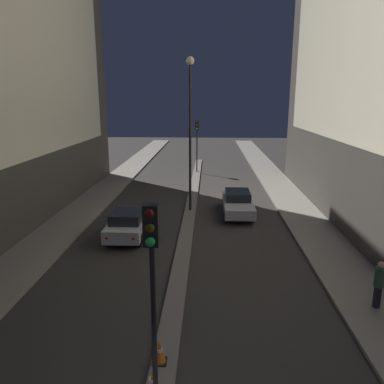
{
  "coord_description": "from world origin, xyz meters",
  "views": [
    {
      "loc": [
        1.18,
        -4.72,
        7.23
      ],
      "look_at": [
        -0.04,
        21.99,
        0.5
      ],
      "focal_mm": 35.0,
      "sensor_mm": 36.0,
      "label": 1
    }
  ],
  "objects_px": {
    "traffic_cone_near": "(154,382)",
    "pedestrian_on_right_sidewalk": "(379,283)",
    "street_lamp": "(190,114)",
    "traffic_cone_far": "(160,351)",
    "traffic_light_near": "(152,266)",
    "car_left_lane": "(128,224)",
    "car_right_lane": "(238,203)",
    "traffic_light_mid": "(197,135)"
  },
  "relations": [
    {
      "from": "traffic_cone_near",
      "to": "pedestrian_on_right_sidewalk",
      "type": "height_order",
      "value": "pedestrian_on_right_sidewalk"
    },
    {
      "from": "street_lamp",
      "to": "traffic_cone_far",
      "type": "bearing_deg",
      "value": -90.46
    },
    {
      "from": "traffic_light_near",
      "to": "car_left_lane",
      "type": "xyz_separation_m",
      "value": [
        -3.05,
        11.37,
        -3.01
      ]
    },
    {
      "from": "traffic_light_near",
      "to": "traffic_cone_near",
      "type": "xyz_separation_m",
      "value": [
        -0.1,
        0.41,
        -3.28
      ]
    },
    {
      "from": "traffic_light_near",
      "to": "traffic_cone_far",
      "type": "xyz_separation_m",
      "value": [
        -0.12,
        1.58,
        -3.31
      ]
    },
    {
      "from": "car_left_lane",
      "to": "car_right_lane",
      "type": "relative_size",
      "value": 0.85
    },
    {
      "from": "street_lamp",
      "to": "traffic_cone_near",
      "type": "distance_m",
      "value": 16.74
    },
    {
      "from": "car_left_lane",
      "to": "pedestrian_on_right_sidewalk",
      "type": "distance_m",
      "value": 12.12
    },
    {
      "from": "street_lamp",
      "to": "car_right_lane",
      "type": "height_order",
      "value": "street_lamp"
    },
    {
      "from": "traffic_cone_far",
      "to": "car_right_lane",
      "type": "height_order",
      "value": "car_right_lane"
    },
    {
      "from": "traffic_cone_far",
      "to": "car_left_lane",
      "type": "relative_size",
      "value": 0.17
    },
    {
      "from": "traffic_light_mid",
      "to": "pedestrian_on_right_sidewalk",
      "type": "distance_m",
      "value": 25.65
    },
    {
      "from": "traffic_cone_near",
      "to": "car_left_lane",
      "type": "distance_m",
      "value": 11.35
    },
    {
      "from": "traffic_light_mid",
      "to": "street_lamp",
      "type": "xyz_separation_m",
      "value": [
        0.0,
        -13.12,
        2.51
      ]
    },
    {
      "from": "traffic_light_mid",
      "to": "traffic_cone_near",
      "type": "relative_size",
      "value": 6.75
    },
    {
      "from": "street_lamp",
      "to": "car_right_lane",
      "type": "relative_size",
      "value": 1.99
    },
    {
      "from": "street_lamp",
      "to": "traffic_cone_far",
      "type": "height_order",
      "value": "street_lamp"
    },
    {
      "from": "traffic_light_near",
      "to": "car_left_lane",
      "type": "distance_m",
      "value": 12.15
    },
    {
      "from": "car_left_lane",
      "to": "pedestrian_on_right_sidewalk",
      "type": "xyz_separation_m",
      "value": [
        10.14,
        -6.63,
        0.28
      ]
    },
    {
      "from": "street_lamp",
      "to": "car_left_lane",
      "type": "xyz_separation_m",
      "value": [
        -3.05,
        -4.75,
        -5.52
      ]
    },
    {
      "from": "pedestrian_on_right_sidewalk",
      "to": "traffic_cone_far",
      "type": "bearing_deg",
      "value": -156.37
    },
    {
      "from": "traffic_light_mid",
      "to": "traffic_cone_far",
      "type": "bearing_deg",
      "value": -90.24
    },
    {
      "from": "traffic_cone_near",
      "to": "traffic_cone_far",
      "type": "bearing_deg",
      "value": 90.55
    },
    {
      "from": "traffic_light_mid",
      "to": "car_left_lane",
      "type": "distance_m",
      "value": 18.37
    },
    {
      "from": "car_left_lane",
      "to": "traffic_light_mid",
      "type": "bearing_deg",
      "value": 80.3
    },
    {
      "from": "traffic_light_mid",
      "to": "car_left_lane",
      "type": "bearing_deg",
      "value": -99.7
    },
    {
      "from": "traffic_light_near",
      "to": "pedestrian_on_right_sidewalk",
      "type": "bearing_deg",
      "value": 33.75
    },
    {
      "from": "traffic_light_near",
      "to": "car_left_lane",
      "type": "relative_size",
      "value": 1.23
    },
    {
      "from": "traffic_cone_near",
      "to": "car_right_lane",
      "type": "bearing_deg",
      "value": 78.44
    },
    {
      "from": "street_lamp",
      "to": "traffic_light_near",
      "type": "bearing_deg",
      "value": -90.0
    },
    {
      "from": "car_right_lane",
      "to": "traffic_light_mid",
      "type": "bearing_deg",
      "value": 102.86
    },
    {
      "from": "traffic_light_mid",
      "to": "street_lamp",
      "type": "bearing_deg",
      "value": -90.0
    },
    {
      "from": "traffic_light_near",
      "to": "car_left_lane",
      "type": "height_order",
      "value": "traffic_light_near"
    },
    {
      "from": "traffic_cone_far",
      "to": "car_right_lane",
      "type": "bearing_deg",
      "value": 77.47
    },
    {
      "from": "car_left_lane",
      "to": "street_lamp",
      "type": "bearing_deg",
      "value": 57.25
    },
    {
      "from": "street_lamp",
      "to": "car_left_lane",
      "type": "bearing_deg",
      "value": -122.75
    },
    {
      "from": "traffic_cone_near",
      "to": "traffic_cone_far",
      "type": "relative_size",
      "value": 1.09
    },
    {
      "from": "traffic_cone_near",
      "to": "car_right_lane",
      "type": "xyz_separation_m",
      "value": [
        3.16,
        15.44,
        0.24
      ]
    },
    {
      "from": "car_right_lane",
      "to": "traffic_cone_near",
      "type": "bearing_deg",
      "value": -101.56
    },
    {
      "from": "traffic_cone_far",
      "to": "street_lamp",
      "type": "bearing_deg",
      "value": 89.54
    },
    {
      "from": "traffic_light_near",
      "to": "pedestrian_on_right_sidewalk",
      "type": "height_order",
      "value": "traffic_light_near"
    },
    {
      "from": "pedestrian_on_right_sidewalk",
      "to": "street_lamp",
      "type": "bearing_deg",
      "value": 121.9
    }
  ]
}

